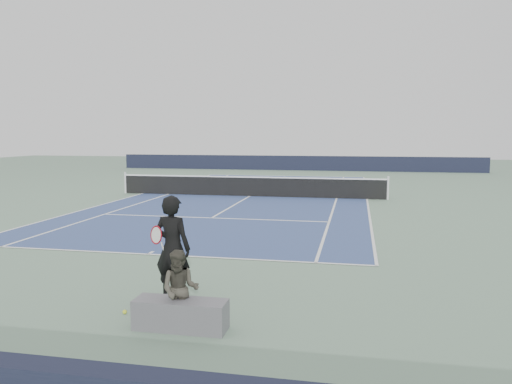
% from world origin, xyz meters
% --- Properties ---
extents(ground, '(80.00, 80.00, 0.00)m').
position_xyz_m(ground, '(0.00, 0.00, 0.00)').
color(ground, slate).
extents(court_surface, '(10.97, 23.77, 0.01)m').
position_xyz_m(court_surface, '(0.00, 0.00, 0.01)').
color(court_surface, '#34477B').
rests_on(court_surface, ground).
extents(tennis_net, '(12.90, 0.10, 1.07)m').
position_xyz_m(tennis_net, '(0.00, 0.00, 0.50)').
color(tennis_net, silver).
rests_on(tennis_net, ground).
extents(windscreen_far, '(30.00, 0.25, 1.20)m').
position_xyz_m(windscreen_far, '(0.00, 17.88, 0.60)').
color(windscreen_far, black).
rests_on(windscreen_far, ground).
extents(tennis_player, '(0.85, 0.63, 1.89)m').
position_xyz_m(tennis_player, '(1.82, -14.94, 0.95)').
color(tennis_player, black).
rests_on(tennis_player, ground).
extents(tennis_ball, '(0.07, 0.07, 0.07)m').
position_xyz_m(tennis_ball, '(1.29, -15.78, 0.04)').
color(tennis_ball, '#CED92C').
rests_on(tennis_ball, ground).
extents(spectator_bench, '(1.47, 0.65, 1.23)m').
position_xyz_m(spectator_bench, '(2.42, -16.21, 0.43)').
color(spectator_bench, slate).
rests_on(spectator_bench, ground).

